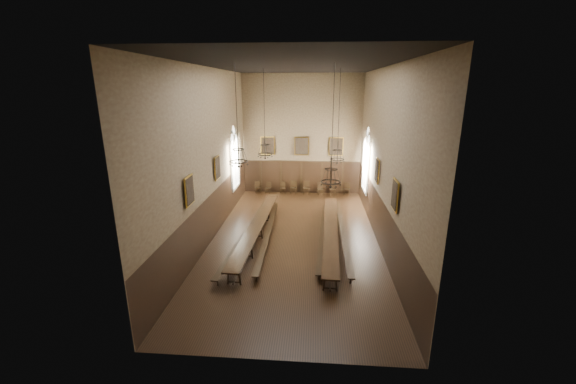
# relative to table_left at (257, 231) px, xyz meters

# --- Properties ---
(floor) EXTENTS (9.00, 18.00, 0.02)m
(floor) POSITION_rel_table_left_xyz_m (2.06, 0.03, -0.43)
(floor) COLOR black
(floor) RESTS_ON ground
(ceiling) EXTENTS (9.00, 18.00, 0.02)m
(ceiling) POSITION_rel_table_left_xyz_m (2.06, 0.03, 8.59)
(ceiling) COLOR black
(ceiling) RESTS_ON ground
(wall_back) EXTENTS (9.00, 0.02, 9.00)m
(wall_back) POSITION_rel_table_left_xyz_m (2.06, 9.04, 4.08)
(wall_back) COLOR #756548
(wall_back) RESTS_ON ground
(wall_front) EXTENTS (9.00, 0.02, 9.00)m
(wall_front) POSITION_rel_table_left_xyz_m (2.06, -8.98, 4.08)
(wall_front) COLOR #756548
(wall_front) RESTS_ON ground
(wall_left) EXTENTS (0.02, 18.00, 9.00)m
(wall_left) POSITION_rel_table_left_xyz_m (-2.45, 0.03, 4.08)
(wall_left) COLOR #756548
(wall_left) RESTS_ON ground
(wall_right) EXTENTS (0.02, 18.00, 9.00)m
(wall_right) POSITION_rel_table_left_xyz_m (6.57, 0.03, 4.08)
(wall_right) COLOR #756548
(wall_right) RESTS_ON ground
(wainscot_panelling) EXTENTS (9.00, 18.00, 2.50)m
(wainscot_panelling) POSITION_rel_table_left_xyz_m (2.06, 0.03, 0.83)
(wainscot_panelling) COLOR black
(wainscot_panelling) RESTS_ON floor
(table_left) EXTENTS (1.19, 10.71, 0.83)m
(table_left) POSITION_rel_table_left_xyz_m (0.00, 0.00, 0.00)
(table_left) COLOR black
(table_left) RESTS_ON floor
(table_right) EXTENTS (1.15, 10.59, 0.82)m
(table_right) POSITION_rel_table_left_xyz_m (4.00, -0.23, -0.00)
(table_right) COLOR black
(table_right) RESTS_ON floor
(bench_left_outer) EXTENTS (0.99, 10.49, 0.47)m
(bench_left_outer) POSITION_rel_table_left_xyz_m (-0.55, -0.13, -0.12)
(bench_left_outer) COLOR black
(bench_left_outer) RESTS_ON floor
(bench_left_inner) EXTENTS (0.51, 9.93, 0.45)m
(bench_left_inner) POSITION_rel_table_left_xyz_m (0.60, 0.08, -0.13)
(bench_left_inner) COLOR black
(bench_left_inner) RESTS_ON floor
(bench_right_inner) EXTENTS (0.76, 9.33, 0.42)m
(bench_right_inner) POSITION_rel_table_left_xyz_m (3.59, 0.15, -0.15)
(bench_right_inner) COLOR black
(bench_right_inner) RESTS_ON floor
(bench_right_outer) EXTENTS (0.31, 10.04, 0.45)m
(bench_right_outer) POSITION_rel_table_left_xyz_m (4.69, 0.29, -0.13)
(bench_right_outer) COLOR black
(bench_right_outer) RESTS_ON floor
(chair_0) EXTENTS (0.51, 0.51, 0.91)m
(chair_0) POSITION_rel_table_left_xyz_m (-1.34, 8.62, -0.14)
(chair_0) COLOR black
(chair_0) RESTS_ON floor
(chair_1) EXTENTS (0.46, 0.46, 0.89)m
(chair_1) POSITION_rel_table_left_xyz_m (-0.51, 8.58, -0.15)
(chair_1) COLOR black
(chair_1) RESTS_ON floor
(chair_2) EXTENTS (0.46, 0.46, 0.92)m
(chair_2) POSITION_rel_table_left_xyz_m (0.64, 8.62, -0.14)
(chair_2) COLOR black
(chair_2) RESTS_ON floor
(chair_3) EXTENTS (0.47, 0.47, 1.03)m
(chair_3) POSITION_rel_table_left_xyz_m (1.47, 8.59, -0.11)
(chair_3) COLOR black
(chair_3) RESTS_ON floor
(chair_4) EXTENTS (0.45, 0.45, 1.01)m
(chair_4) POSITION_rel_table_left_xyz_m (2.48, 8.60, -0.11)
(chair_4) COLOR black
(chair_4) RESTS_ON floor
(chair_5) EXTENTS (0.47, 0.47, 0.93)m
(chair_5) POSITION_rel_table_left_xyz_m (3.56, 8.54, -0.14)
(chair_5) COLOR black
(chair_5) RESTS_ON floor
(chair_6) EXTENTS (0.50, 0.50, 0.94)m
(chair_6) POSITION_rel_table_left_xyz_m (4.50, 8.54, -0.13)
(chair_6) COLOR black
(chair_6) RESTS_ON floor
(chair_7) EXTENTS (0.50, 0.50, 0.96)m
(chair_7) POSITION_rel_table_left_xyz_m (5.59, 8.58, -0.13)
(chair_7) COLOR black
(chair_7) RESTS_ON floor
(chandelier_back_left) EXTENTS (0.85, 0.85, 4.89)m
(chandelier_back_left) POSITION_rel_table_left_xyz_m (0.19, 2.34, 4.17)
(chandelier_back_left) COLOR black
(chandelier_back_left) RESTS_ON ceiling
(chandelier_back_right) EXTENTS (0.83, 0.83, 5.18)m
(chandelier_back_right) POSITION_rel_table_left_xyz_m (4.38, 2.58, 3.91)
(chandelier_back_right) COLOR black
(chandelier_back_right) RESTS_ON ceiling
(chandelier_front_left) EXTENTS (0.83, 0.83, 4.29)m
(chandelier_front_left) POSITION_rel_table_left_xyz_m (-0.27, -2.71, 4.73)
(chandelier_front_left) COLOR black
(chandelier_front_left) RESTS_ON ceiling
(chandelier_front_right) EXTENTS (0.90, 0.90, 5.26)m
(chandelier_front_right) POSITION_rel_table_left_xyz_m (3.82, -2.29, 3.81)
(chandelier_front_right) COLOR black
(chandelier_front_right) RESTS_ON ceiling
(portrait_back_0) EXTENTS (1.10, 0.12, 1.40)m
(portrait_back_0) POSITION_rel_table_left_xyz_m (-0.54, 8.91, 3.28)
(portrait_back_0) COLOR #BA8E2C
(portrait_back_0) RESTS_ON wall_back
(portrait_back_1) EXTENTS (1.10, 0.12, 1.40)m
(portrait_back_1) POSITION_rel_table_left_xyz_m (2.06, 8.91, 3.28)
(portrait_back_1) COLOR #BA8E2C
(portrait_back_1) RESTS_ON wall_back
(portrait_back_2) EXTENTS (1.10, 0.12, 1.40)m
(portrait_back_2) POSITION_rel_table_left_xyz_m (4.66, 8.91, 3.28)
(portrait_back_2) COLOR #BA8E2C
(portrait_back_2) RESTS_ON wall_back
(portrait_left_0) EXTENTS (0.12, 1.00, 1.30)m
(portrait_left_0) POSITION_rel_table_left_xyz_m (-2.32, 1.03, 3.28)
(portrait_left_0) COLOR #BA8E2C
(portrait_left_0) RESTS_ON wall_left
(portrait_left_1) EXTENTS (0.12, 1.00, 1.30)m
(portrait_left_1) POSITION_rel_table_left_xyz_m (-2.32, -3.47, 3.28)
(portrait_left_1) COLOR #BA8E2C
(portrait_left_1) RESTS_ON wall_left
(portrait_right_0) EXTENTS (0.12, 1.00, 1.30)m
(portrait_right_0) POSITION_rel_table_left_xyz_m (6.44, 1.03, 3.28)
(portrait_right_0) COLOR #BA8E2C
(portrait_right_0) RESTS_ON wall_right
(portrait_right_1) EXTENTS (0.12, 1.00, 1.30)m
(portrait_right_1) POSITION_rel_table_left_xyz_m (6.44, -3.47, 3.28)
(portrait_right_1) COLOR #BA8E2C
(portrait_right_1) RESTS_ON wall_right
(window_right) EXTENTS (0.20, 2.20, 4.60)m
(window_right) POSITION_rel_table_left_xyz_m (6.49, 5.53, 2.98)
(window_right) COLOR white
(window_right) RESTS_ON wall_right
(window_left) EXTENTS (0.20, 2.20, 4.60)m
(window_left) POSITION_rel_table_left_xyz_m (-2.37, 5.53, 2.98)
(window_left) COLOR white
(window_left) RESTS_ON wall_left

